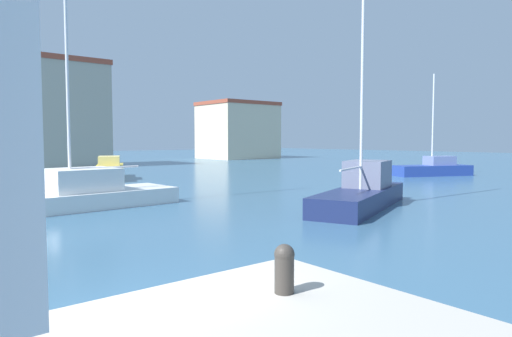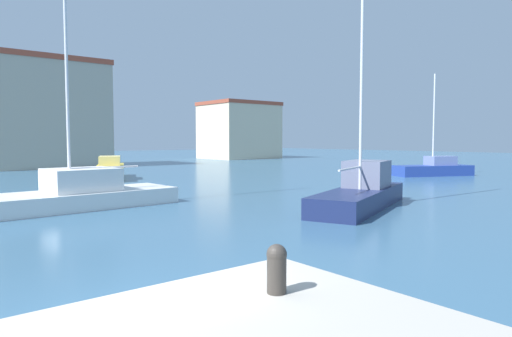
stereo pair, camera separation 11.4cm
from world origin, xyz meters
name	(u,v)px [view 1 (the left image)]	position (x,y,z in m)	size (l,w,h in m)	color
water	(220,179)	(15.00, 20.00, 0.00)	(160.00, 160.00, 0.00)	#38607F
mooring_bollard	(284,267)	(0.97, -1.68, 1.24)	(0.24, 0.24, 0.58)	#38332D
sailboat_blue_mid_harbor	(433,168)	(29.23, 12.35, 0.56)	(6.22, 4.08, 7.61)	#233D93
motorboat_yellow_near_pier	(110,170)	(9.14, 24.93, 0.59)	(4.10, 6.55, 1.61)	gold
sailboat_navy_distant_east	(362,191)	(12.11, 5.76, 0.67)	(7.52, 4.51, 11.78)	#19234C
sailboat_white_distant_north	(73,194)	(2.97, 12.72, 0.59)	(8.40, 3.20, 13.09)	white
waterfront_apartments	(42,114)	(9.12, 42.16, 5.26)	(11.00, 8.74, 10.49)	#B2A893
warehouse_block	(238,130)	(36.63, 46.90, 4.05)	(9.63, 8.50, 8.09)	beige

